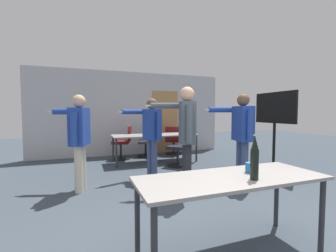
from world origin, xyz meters
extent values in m
cube|color=#BCBCC1|center=(0.00, 5.64, 1.31)|extent=(6.06, 0.10, 2.62)
cube|color=#AD7F4C|center=(1.10, 5.58, 1.02)|extent=(0.90, 0.02, 2.05)
cube|color=gray|center=(-0.14, 0.21, 0.73)|extent=(1.78, 0.66, 0.03)
cylinder|color=#2D2D33|center=(0.69, -0.06, 0.36)|extent=(0.05, 0.05, 0.72)
cylinder|color=#2D2D33|center=(-0.97, 0.48, 0.36)|extent=(0.05, 0.05, 0.72)
cylinder|color=#2D2D33|center=(0.69, 0.48, 0.36)|extent=(0.05, 0.05, 0.72)
cube|color=gray|center=(0.35, 4.28, 0.73)|extent=(2.27, 0.82, 0.03)
cylinder|color=#2D2D33|center=(-0.72, 3.93, 0.36)|extent=(0.05, 0.05, 0.72)
cylinder|color=#2D2D33|center=(1.43, 3.93, 0.36)|extent=(0.05, 0.05, 0.72)
cylinder|color=#2D2D33|center=(-0.72, 4.63, 0.36)|extent=(0.05, 0.05, 0.72)
cylinder|color=#2D2D33|center=(1.43, 4.63, 0.36)|extent=(0.05, 0.05, 0.72)
cube|color=black|center=(2.48, 2.29, 0.01)|extent=(0.44, 0.56, 0.03)
cylinder|color=black|center=(2.48, 2.29, 0.57)|extent=(0.06, 0.06, 1.08)
cube|color=black|center=(2.48, 2.29, 1.44)|extent=(0.04, 1.10, 0.68)
cube|color=#192342|center=(2.50, 2.29, 1.44)|extent=(0.01, 1.01, 0.60)
cylinder|color=beige|center=(-1.53, 2.45, 0.40)|extent=(0.13, 0.13, 0.79)
cylinder|color=beige|center=(-1.47, 2.63, 0.40)|extent=(0.13, 0.13, 0.79)
cube|color=#23429E|center=(-1.50, 2.54, 1.10)|extent=(0.36, 0.48, 0.62)
sphere|color=#DBAD89|center=(-1.50, 2.54, 1.53)|extent=(0.22, 0.22, 0.22)
cylinder|color=#23429E|center=(-1.58, 2.28, 1.08)|extent=(0.10, 0.10, 0.54)
cylinder|color=#23429E|center=(-1.68, 2.87, 1.35)|extent=(0.55, 0.25, 0.10)
cube|color=white|center=(-1.97, 2.96, 1.35)|extent=(0.13, 0.07, 0.03)
cylinder|color=#3D4C75|center=(-0.11, 2.81, 0.39)|extent=(0.12, 0.12, 0.79)
cylinder|color=#3D4C75|center=(-0.16, 2.96, 0.39)|extent=(0.12, 0.12, 0.79)
cube|color=#23429E|center=(-0.14, 2.88, 1.10)|extent=(0.32, 0.44, 0.62)
sphere|color=brown|center=(-0.14, 2.88, 1.52)|extent=(0.22, 0.22, 0.22)
cylinder|color=#23429E|center=(-0.06, 2.65, 1.08)|extent=(0.09, 0.09, 0.54)
cylinder|color=#23429E|center=(-0.46, 3.03, 1.35)|extent=(0.54, 0.25, 0.09)
cube|color=white|center=(-0.75, 2.94, 1.35)|extent=(0.13, 0.07, 0.03)
cylinder|color=#3D4C75|center=(1.31, 1.82, 0.41)|extent=(0.13, 0.13, 0.81)
cylinder|color=#3D4C75|center=(1.34, 2.00, 0.41)|extent=(0.13, 0.13, 0.81)
cube|color=#23429E|center=(1.33, 1.91, 1.13)|extent=(0.33, 0.47, 0.64)
sphere|color=brown|center=(1.33, 1.91, 1.57)|extent=(0.23, 0.23, 0.23)
cylinder|color=#23429E|center=(1.27, 1.64, 1.11)|extent=(0.10, 0.10, 0.55)
cylinder|color=#23429E|center=(1.11, 2.23, 1.39)|extent=(0.56, 0.21, 0.10)
cube|color=white|center=(0.81, 2.29, 1.39)|extent=(0.12, 0.06, 0.03)
cylinder|color=#28282D|center=(0.09, 1.67, 0.42)|extent=(0.12, 0.12, 0.85)
cylinder|color=#28282D|center=(0.14, 1.83, 0.42)|extent=(0.12, 0.12, 0.85)
cube|color=#4C5660|center=(0.12, 1.75, 1.18)|extent=(0.33, 0.45, 0.67)
sphere|color=#DBAD89|center=(0.12, 1.75, 1.63)|extent=(0.23, 0.23, 0.23)
cylinder|color=#4C5660|center=(0.05, 1.51, 1.17)|extent=(0.10, 0.10, 0.58)
cylinder|color=#4C5660|center=(-0.09, 2.07, 1.45)|extent=(0.58, 0.25, 0.10)
cube|color=white|center=(-0.40, 2.16, 1.45)|extent=(0.13, 0.07, 0.03)
cylinder|color=black|center=(0.31, 5.13, 0.01)|extent=(0.52, 0.52, 0.03)
cylinder|color=black|center=(0.31, 5.13, 0.22)|extent=(0.06, 0.06, 0.38)
cube|color=#4C4C51|center=(0.31, 5.13, 0.45)|extent=(0.56, 0.56, 0.08)
cube|color=#4C4C51|center=(0.56, 5.06, 0.70)|extent=(0.16, 0.44, 0.42)
cylinder|color=black|center=(-0.47, 4.96, 0.01)|extent=(0.52, 0.52, 0.03)
cylinder|color=black|center=(-0.47, 4.96, 0.24)|extent=(0.06, 0.06, 0.42)
cube|color=maroon|center=(-0.47, 4.96, 0.49)|extent=(0.57, 0.57, 0.08)
cube|color=maroon|center=(-0.22, 4.88, 0.74)|extent=(0.18, 0.44, 0.42)
cylinder|color=black|center=(0.74, 3.62, 0.01)|extent=(0.52, 0.52, 0.03)
cylinder|color=black|center=(0.74, 3.62, 0.23)|extent=(0.06, 0.06, 0.40)
cube|color=black|center=(0.74, 3.62, 0.47)|extent=(0.65, 0.65, 0.08)
cube|color=black|center=(0.93, 3.44, 0.72)|extent=(0.35, 0.35, 0.42)
cylinder|color=black|center=(1.25, 5.18, 0.01)|extent=(0.52, 0.52, 0.03)
cylinder|color=black|center=(1.25, 5.18, 0.22)|extent=(0.06, 0.06, 0.38)
cube|color=maroon|center=(1.25, 5.18, 0.45)|extent=(0.63, 0.63, 0.08)
cube|color=maroon|center=(1.12, 4.96, 0.70)|extent=(0.41, 0.27, 0.42)
cylinder|color=black|center=(-0.01, 0.07, 0.88)|extent=(0.07, 0.07, 0.27)
cone|color=black|center=(-0.01, 0.07, 1.07)|extent=(0.06, 0.06, 0.12)
cylinder|color=gold|center=(-0.01, 0.07, 1.14)|extent=(0.03, 0.03, 0.01)
cylinder|color=#2866A3|center=(0.10, 0.26, 0.80)|extent=(0.09, 0.09, 0.10)
camera|label=1|loc=(-1.40, -1.50, 1.34)|focal=24.00mm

